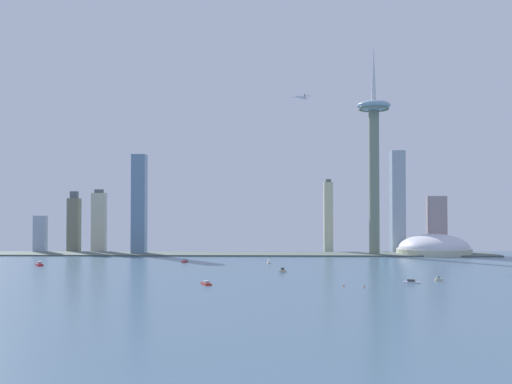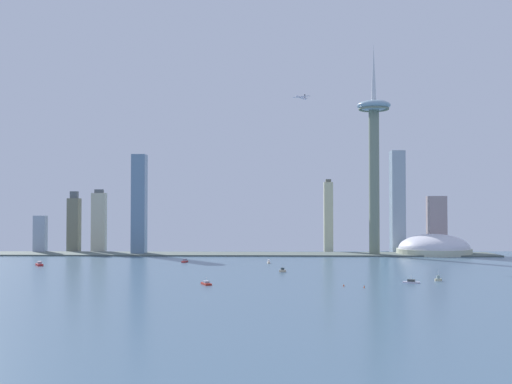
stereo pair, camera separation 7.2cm
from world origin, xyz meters
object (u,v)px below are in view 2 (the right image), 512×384
stadium_dome (434,249)px  skyscraper_4 (328,216)px  observation_tower (374,143)px  skyscraper_5 (397,202)px  boat_6 (269,262)px  skyscraper_3 (139,204)px  channel_buoy_1 (344,285)px  boat_2 (185,261)px  channel_buoy_0 (364,286)px  boat_3 (39,264)px  skyscraper_2 (74,224)px  skyscraper_6 (40,234)px  boat_5 (283,270)px  boat_1 (206,283)px  airplane (301,97)px  skyscraper_7 (385,199)px  boat_0 (438,279)px  skyscraper_1 (99,222)px  boat_4 (411,282)px

stadium_dome → skyscraper_4: skyscraper_4 is taller
observation_tower → skyscraper_5: observation_tower is taller
skyscraper_4 → boat_6: 242.88m
skyscraper_3 → channel_buoy_1: (254.30, -381.92, -71.57)m
skyscraper_3 → skyscraper_5: skyscraper_5 is taller
boat_2 → channel_buoy_0: boat_2 is taller
boat_3 → channel_buoy_1: bearing=-150.3°
skyscraper_2 → skyscraper_4: skyscraper_4 is taller
skyscraper_6 → boat_5: 464.69m
skyscraper_4 → skyscraper_5: skyscraper_5 is taller
skyscraper_2 → boat_1: bearing=-59.7°
boat_2 → channel_buoy_0: (184.56, -256.23, -0.32)m
observation_tower → channel_buoy_0: (-68.97, -382.02, -159.72)m
boat_1 → channel_buoy_1: (117.68, -9.66, -0.09)m
skyscraper_2 → airplane: bearing=-13.8°
boat_2 → airplane: bearing=130.6°
boat_2 → skyscraper_7: bearing=135.1°
boat_0 → boat_2: bearing=-44.5°
skyscraper_1 → boat_2: 244.58m
skyscraper_5 → boat_5: bearing=-119.9°
boat_0 → boat_6: boat_0 is taller
channel_buoy_1 → airplane: 414.01m
channel_buoy_1 → skyscraper_1: bearing=127.3°
observation_tower → boat_6: observation_tower is taller
observation_tower → stadium_dome: size_ratio=2.84×
stadium_dome → boat_3: size_ratio=5.90×
skyscraper_3 → boat_4: bearing=-48.3°
skyscraper_2 → boat_0: (456.51, -391.54, -41.46)m
boat_4 → channel_buoy_0: size_ratio=6.24×
boat_1 → skyscraper_5: bearing=-52.6°
skyscraper_5 → boat_6: (-195.01, -205.32, -75.71)m
boat_6 → skyscraper_3: bearing=45.6°
boat_0 → channel_buoy_0: (-74.66, -53.21, -0.70)m
skyscraper_7 → boat_3: 541.58m
skyscraper_1 → boat_5: 413.16m
skyscraper_6 → skyscraper_3: bearing=-11.8°
boat_5 → boat_6: (-15.08, 107.38, -0.05)m
skyscraper_1 → boat_6: bearing=-37.0°
skyscraper_2 → skyscraper_4: size_ratio=0.83×
boat_5 → boat_1: bearing=-163.3°
observation_tower → boat_6: (-149.61, -140.50, -159.30)m
skyscraper_1 → boat_1: bearing=-63.5°
boat_1 → boat_3: 280.67m
skyscraper_7 → airplane: size_ratio=6.82×
boat_5 → skyscraper_2: bearing=92.9°
channel_buoy_1 → skyscraper_7: bearing=76.1°
skyscraper_7 → skyscraper_1: bearing=-173.1°
skyscraper_1 → skyscraper_3: skyscraper_3 is taller
channel_buoy_1 → airplane: bearing=93.3°
skyscraper_4 → boat_4: size_ratio=7.54×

